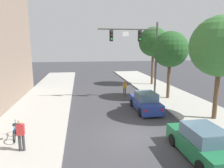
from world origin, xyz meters
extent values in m
plane|color=#38383D|center=(0.00, 0.00, 0.00)|extent=(120.00, 120.00, 0.00)
cube|color=#A8A59E|center=(-6.50, 0.00, 0.07)|extent=(5.00, 60.00, 0.15)
cylinder|color=#514C47|center=(4.60, 8.53, 3.90)|extent=(0.20, 0.20, 7.50)
cylinder|color=#514C47|center=(1.66, 8.53, 6.95)|extent=(5.88, 0.14, 0.14)
cube|color=black|center=(2.84, 8.53, 6.33)|extent=(0.32, 0.28, 1.05)
sphere|color=#2D2823|center=(2.84, 8.38, 6.66)|extent=(0.18, 0.18, 0.18)
sphere|color=#2D2823|center=(2.84, 8.38, 6.33)|extent=(0.18, 0.18, 0.18)
sphere|color=green|center=(2.84, 8.38, 6.00)|extent=(0.18, 0.18, 0.18)
cube|color=black|center=(0.01, 8.53, 6.33)|extent=(0.32, 0.28, 1.05)
sphere|color=#2D2823|center=(0.01, 8.38, 6.66)|extent=(0.18, 0.18, 0.18)
sphere|color=#2D2823|center=(0.01, 8.38, 6.33)|extent=(0.18, 0.18, 0.18)
sphere|color=green|center=(0.01, 8.38, 6.00)|extent=(0.18, 0.18, 0.18)
cube|color=white|center=(1.42, 8.51, 6.50)|extent=(0.60, 0.03, 0.44)
cube|color=navy|center=(2.30, 4.67, 0.56)|extent=(1.74, 4.22, 0.80)
cube|color=slate|center=(2.29, 4.52, 1.28)|extent=(1.52, 2.02, 0.64)
cylinder|color=black|center=(1.50, 5.98, 0.32)|extent=(0.23, 0.64, 0.64)
cylinder|color=black|center=(3.12, 5.97, 0.32)|extent=(0.23, 0.64, 0.64)
cylinder|color=black|center=(1.47, 3.38, 0.32)|extent=(0.23, 0.64, 0.64)
cylinder|color=black|center=(3.09, 3.36, 0.32)|extent=(0.23, 0.64, 0.64)
cube|color=red|center=(1.64, 2.56, 0.68)|extent=(0.20, 0.04, 0.14)
cube|color=red|center=(2.91, 2.55, 0.68)|extent=(0.20, 0.04, 0.14)
cube|color=#1E663D|center=(2.65, -2.70, 0.56)|extent=(1.71, 4.20, 0.80)
cube|color=slate|center=(2.65, -2.85, 1.28)|extent=(1.50, 2.00, 0.64)
cylinder|color=black|center=(1.85, -1.39, 0.32)|extent=(0.22, 0.64, 0.64)
cylinder|color=black|center=(3.46, -1.40, 0.32)|extent=(0.22, 0.64, 0.64)
cylinder|color=black|center=(1.84, -4.00, 0.32)|extent=(0.22, 0.64, 0.64)
cylinder|color=#333338|center=(-6.14, -0.97, 0.57)|extent=(0.14, 0.14, 0.85)
cylinder|color=#333338|center=(-5.96, -0.97, 0.57)|extent=(0.14, 0.14, 0.85)
cube|color=#B72D2D|center=(-6.05, -0.97, 1.28)|extent=(0.36, 0.22, 0.56)
sphere|color=tan|center=(-6.05, -0.97, 1.68)|extent=(0.22, 0.22, 0.22)
cylinder|color=brown|center=(1.59, 9.81, 0.42)|extent=(0.14, 0.14, 0.85)
cylinder|color=brown|center=(1.77, 9.81, 0.42)|extent=(0.14, 0.14, 0.85)
cube|color=orange|center=(1.68, 9.81, 1.13)|extent=(0.36, 0.22, 0.56)
sphere|color=#9E7051|center=(1.68, 9.81, 1.53)|extent=(0.22, 0.22, 0.22)
torus|color=black|center=(-6.90, 1.05, 0.51)|extent=(0.19, 0.72, 0.72)
torus|color=black|center=(-6.71, 0.01, 0.51)|extent=(0.19, 0.72, 0.72)
cylinder|color=#194C8C|center=(-6.80, 0.53, 0.73)|extent=(0.22, 0.94, 0.05)
cylinder|color=#194C8C|center=(-6.75, 0.27, 0.91)|extent=(0.04, 0.04, 0.35)
cylinder|color=#194C8C|center=(-6.88, 0.94, 0.93)|extent=(0.04, 0.04, 0.40)
cube|color=black|center=(-6.75, 0.27, 1.09)|extent=(0.16, 0.26, 0.06)
cylinder|color=#B2B2B7|center=(4.67, -1.64, 0.45)|extent=(0.12, 0.09, 0.09)
cylinder|color=brown|center=(6.54, 1.68, 1.96)|extent=(0.32, 0.32, 3.61)
sphere|color=#387033|center=(6.54, 1.68, 5.33)|extent=(4.19, 4.19, 4.19)
cylinder|color=brown|center=(5.75, 7.82, 1.94)|extent=(0.32, 0.32, 3.57)
sphere|color=#235123|center=(5.75, 7.82, 5.04)|extent=(3.51, 3.51, 3.51)
cylinder|color=brown|center=(6.79, 15.27, 2.30)|extent=(0.32, 0.32, 4.30)
sphere|color=#235123|center=(6.79, 15.27, 5.92)|extent=(3.92, 3.92, 3.92)
camera|label=1|loc=(-3.06, -10.89, 5.35)|focal=32.11mm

